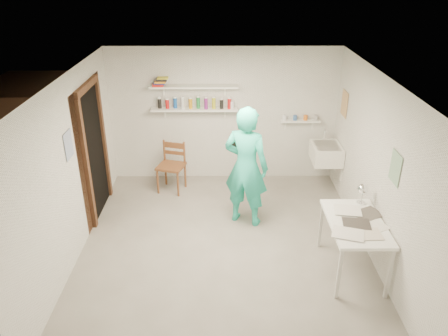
{
  "coord_description": "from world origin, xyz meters",
  "views": [
    {
      "loc": [
        -0.03,
        -5.11,
        3.68
      ],
      "look_at": [
        0.0,
        0.4,
        1.05
      ],
      "focal_mm": 35.0,
      "sensor_mm": 36.0,
      "label": 1
    }
  ],
  "objects_px": {
    "work_table": "(352,246)",
    "wooden_chair": "(171,166)",
    "belfast_sink": "(326,153)",
    "man": "(246,167)",
    "desk_lamp": "(363,189)",
    "wall_clock": "(240,142)"
  },
  "relations": [
    {
      "from": "work_table",
      "to": "wooden_chair",
      "type": "bearing_deg",
      "value": 138.99
    },
    {
      "from": "belfast_sink",
      "to": "man",
      "type": "distance_m",
      "value": 1.76
    },
    {
      "from": "belfast_sink",
      "to": "desk_lamp",
      "type": "bearing_deg",
      "value": -87.58
    },
    {
      "from": "belfast_sink",
      "to": "desk_lamp",
      "type": "xyz_separation_m",
      "value": [
        0.07,
        -1.77,
        0.27
      ]
    },
    {
      "from": "wooden_chair",
      "to": "wall_clock",
      "type": "bearing_deg",
      "value": -18.96
    },
    {
      "from": "man",
      "to": "wooden_chair",
      "type": "bearing_deg",
      "value": -16.43
    },
    {
      "from": "wall_clock",
      "to": "wooden_chair",
      "type": "height_order",
      "value": "wall_clock"
    },
    {
      "from": "wall_clock",
      "to": "desk_lamp",
      "type": "height_order",
      "value": "wall_clock"
    },
    {
      "from": "man",
      "to": "wall_clock",
      "type": "xyz_separation_m",
      "value": [
        -0.09,
        0.2,
        0.31
      ]
    },
    {
      "from": "wall_clock",
      "to": "wooden_chair",
      "type": "bearing_deg",
      "value": 167.74
    },
    {
      "from": "desk_lamp",
      "to": "wall_clock",
      "type": "bearing_deg",
      "value": 148.85
    },
    {
      "from": "belfast_sink",
      "to": "man",
      "type": "bearing_deg",
      "value": -144.52
    },
    {
      "from": "wall_clock",
      "to": "work_table",
      "type": "height_order",
      "value": "wall_clock"
    },
    {
      "from": "desk_lamp",
      "to": "wooden_chair",
      "type": "bearing_deg",
      "value": 147.1
    },
    {
      "from": "wooden_chair",
      "to": "desk_lamp",
      "type": "relative_size",
      "value": 6.63
    },
    {
      "from": "wooden_chair",
      "to": "man",
      "type": "bearing_deg",
      "value": -23.12
    },
    {
      "from": "man",
      "to": "work_table",
      "type": "distance_m",
      "value": 1.87
    },
    {
      "from": "man",
      "to": "desk_lamp",
      "type": "height_order",
      "value": "man"
    },
    {
      "from": "work_table",
      "to": "desk_lamp",
      "type": "bearing_deg",
      "value": 67.58
    },
    {
      "from": "belfast_sink",
      "to": "wooden_chair",
      "type": "xyz_separation_m",
      "value": [
        -2.66,
        -0.0,
        -0.24
      ]
    },
    {
      "from": "wooden_chair",
      "to": "desk_lamp",
      "type": "bearing_deg",
      "value": -16.65
    },
    {
      "from": "belfast_sink",
      "to": "desk_lamp",
      "type": "relative_size",
      "value": 4.29
    }
  ]
}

